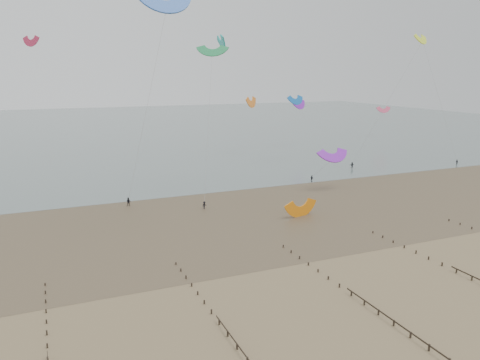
% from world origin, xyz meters
% --- Properties ---
extents(ground, '(500.00, 500.00, 0.00)m').
position_xyz_m(ground, '(0.00, 0.00, 0.00)').
color(ground, brown).
rests_on(ground, ground).
extents(sea_and_shore, '(500.00, 665.00, 0.03)m').
position_xyz_m(sea_and_shore, '(-4.08, 34.40, 0.01)').
color(sea_and_shore, '#475654').
rests_on(sea_and_shore, ground).
extents(groynes, '(72.16, 50.16, 1.00)m').
position_xyz_m(groynes, '(4.00, -19.05, 0.47)').
color(groynes, black).
rests_on(groynes, ground).
extents(kitesurfers, '(146.83, 24.60, 1.89)m').
position_xyz_m(kitesurfers, '(20.44, 50.77, 0.87)').
color(kitesurfers, black).
rests_on(kitesurfers, ground).
extents(grounded_kite, '(7.59, 6.42, 3.69)m').
position_xyz_m(grounded_kite, '(15.24, 25.71, 0.00)').
color(grounded_kite, orange).
rests_on(grounded_kite, ground).
extents(kites_airborne, '(245.02, 127.17, 40.11)m').
position_xyz_m(kites_airborne, '(-17.97, 82.75, 23.29)').
color(kites_airborne, '#07A399').
rests_on(kites_airborne, ground).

